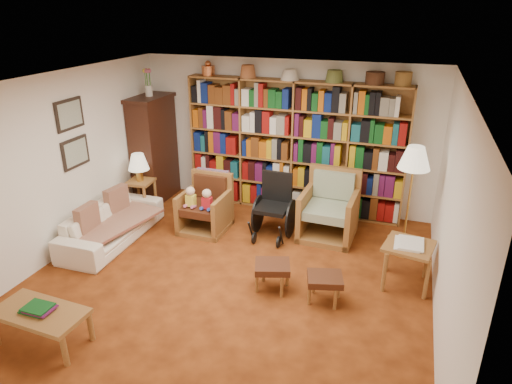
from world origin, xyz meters
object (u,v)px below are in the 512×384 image
at_px(armchair_leather, 207,206).
at_px(side_table_papers, 408,251).
at_px(sofa, 112,224).
at_px(coffee_table, 40,315).
at_px(armchair_sage, 330,211).
at_px(footstool_a, 272,268).
at_px(footstool_b, 325,281).
at_px(floor_lamp, 414,162).
at_px(wheelchair, 274,208).
at_px(side_table_lamp, 141,189).

bearing_deg(armchair_leather, side_table_papers, -12.04).
height_order(sofa, coffee_table, sofa).
relative_size(armchair_sage, footstool_a, 1.94).
bearing_deg(footstool_b, floor_lamp, 60.43).
xyz_separation_m(sofa, wheelchair, (2.23, 0.99, 0.17)).
relative_size(armchair_leather, footstool_b, 1.82).
relative_size(footstool_a, coffee_table, 0.52).
xyz_separation_m(side_table_lamp, coffee_table, (0.77, -3.14, -0.08)).
height_order(side_table_lamp, footstool_b, side_table_lamp).
xyz_separation_m(sofa, armchair_leather, (1.17, 0.86, 0.10)).
bearing_deg(sofa, side_table_lamp, 4.72).
height_order(sofa, floor_lamp, floor_lamp).
distance_m(sofa, floor_lamp, 4.40).
bearing_deg(wheelchair, coffee_table, -116.47).
distance_m(footstool_a, coffee_table, 2.62).
distance_m(armchair_leather, footstool_a, 1.96).
height_order(sofa, side_table_papers, side_table_papers).
xyz_separation_m(side_table_papers, footstool_a, (-1.56, -0.65, -0.19)).
bearing_deg(side_table_papers, floor_lamp, 94.32).
xyz_separation_m(wheelchair, footstool_a, (0.41, -1.42, -0.15)).
xyz_separation_m(armchair_sage, footstool_b, (0.28, -1.76, -0.10)).
xyz_separation_m(armchair_leather, coffee_table, (-0.50, -3.01, -0.01)).
relative_size(side_table_lamp, wheelchair, 0.60).
xyz_separation_m(side_table_lamp, wheelchair, (2.33, 0.00, 0.01)).
distance_m(wheelchair, coffee_table, 3.51).
bearing_deg(side_table_papers, armchair_sage, 137.55).
distance_m(side_table_lamp, floor_lamp, 4.34).
xyz_separation_m(side_table_lamp, side_table_papers, (4.30, -0.78, 0.05)).
bearing_deg(side_table_lamp, wheelchair, 0.02).
height_order(wheelchair, footstool_b, wheelchair).
bearing_deg(armchair_sage, footstool_a, -102.57).
bearing_deg(side_table_papers, footstool_a, -157.46).
distance_m(sofa, footstool_b, 3.34).
bearing_deg(floor_lamp, coffee_table, -137.79).
bearing_deg(footstool_a, armchair_leather, 138.77).
height_order(armchair_sage, footstool_b, armchair_sage).
xyz_separation_m(sofa, coffee_table, (0.67, -2.15, 0.08)).
height_order(sofa, footstool_b, sofa).
height_order(side_table_lamp, coffee_table, side_table_lamp).
bearing_deg(coffee_table, armchair_leather, 80.55).
bearing_deg(wheelchair, floor_lamp, 0.38).
bearing_deg(sofa, armchair_sage, -68.10).
height_order(wheelchair, floor_lamp, floor_lamp).
relative_size(sofa, coffee_table, 1.85).
height_order(side_table_papers, footstool_a, side_table_papers).
bearing_deg(coffee_table, armchair_sage, 55.51).
xyz_separation_m(armchair_leather, armchair_sage, (1.86, 0.43, 0.02)).
distance_m(floor_lamp, footstool_a, 2.34).
bearing_deg(footstool_b, side_table_papers, 37.36).
distance_m(armchair_leather, wheelchair, 1.07).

